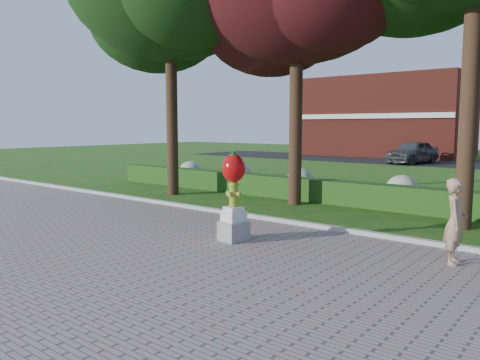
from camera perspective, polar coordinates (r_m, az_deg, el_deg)
The scene contains 9 objects.
ground at distance 10.35m, azimuth -1.78°, elevation -8.42°, with size 100.00×100.00×0.00m, color #1D5014.
walkway at distance 7.89m, azimuth -21.59°, elevation -13.59°, with size 40.00×14.00×0.04m, color gray.
curb at distance 12.70m, azimuth 7.10°, elevation -5.29°, with size 40.00×0.18×0.15m, color #ADADA5.
lawn_hedge at distance 16.14m, azimuth 14.61°, elevation -1.74°, with size 24.00×0.70×0.80m, color #154413.
hydrangea_row at distance 16.82m, azimuth 17.80°, elevation -0.99°, with size 20.10×1.10×0.99m.
building_left at distance 44.75m, azimuth 17.29°, elevation 7.37°, with size 14.00×8.00×7.00m, color maroon.
hydrant_sculpture at distance 10.74m, azimuth -0.79°, elevation -1.71°, with size 0.66×0.66×2.06m.
woman at distance 9.87m, azimuth 24.79°, elevation -4.59°, with size 0.61×0.40×1.66m, color #A77D5F.
parked_car at distance 35.43m, azimuth 20.30°, elevation 3.22°, with size 1.93×4.79×1.63m, color #3F4347.
Camera 1 is at (6.51, -7.59, 2.68)m, focal length 35.00 mm.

